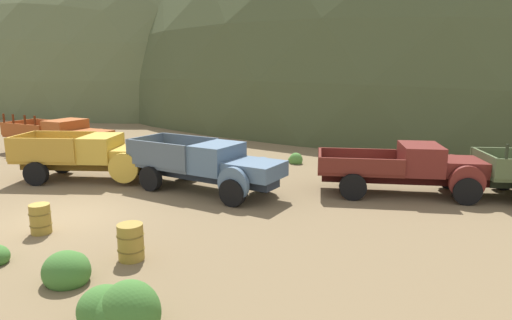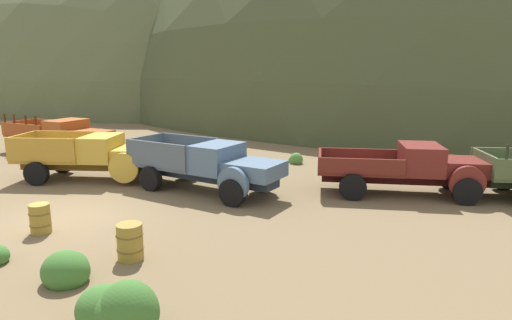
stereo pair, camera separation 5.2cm
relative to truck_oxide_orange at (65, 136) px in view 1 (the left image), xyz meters
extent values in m
plane|color=brown|center=(8.07, -8.01, -1.01)|extent=(300.00, 300.00, 0.00)
ellipsoid|color=#56603D|center=(-16.82, 51.04, -1.01)|extent=(70.56, 82.04, 53.01)
ellipsoid|color=#424C2D|center=(18.02, 48.61, -1.01)|extent=(90.60, 83.78, 54.35)
cube|color=#51220D|center=(-0.47, 0.03, -0.35)|extent=(6.28, 1.29, 0.36)
cube|color=#A34C1E|center=(1.82, -0.09, 0.11)|extent=(2.06, 1.83, 0.55)
cube|color=#B7B2A8|center=(2.74, -0.14, 0.08)|extent=(0.14, 1.19, 0.44)
cylinder|color=#A34C1E|center=(1.51, -1.10, -0.25)|extent=(1.21, 0.24, 1.20)
cylinder|color=#A34C1E|center=(1.61, 0.95, -0.25)|extent=(1.21, 0.24, 1.20)
cube|color=#A34C1E|center=(0.12, 0.00, 0.36)|extent=(1.55, 2.06, 1.05)
cube|color=black|center=(0.77, -0.04, 0.57)|extent=(0.14, 1.69, 0.59)
cube|color=#97471E|center=(-2.18, 0.11, -0.11)|extent=(3.25, 2.24, 0.12)
cube|color=#97471E|center=(-2.23, -0.92, 0.30)|extent=(3.15, 0.26, 0.70)
cube|color=#97471E|center=(-2.12, 1.15, 0.30)|extent=(3.15, 0.26, 0.70)
cube|color=#97471E|center=(-3.69, 0.19, 0.30)|extent=(0.21, 2.08, 0.70)
cube|color=#51220D|center=(-3.49, -0.86, 0.90)|extent=(0.08, 0.08, 0.50)
cube|color=#51220D|center=(-2.70, -0.90, 0.90)|extent=(0.08, 0.08, 0.50)
cube|color=#51220D|center=(-1.76, -0.95, 0.90)|extent=(0.08, 0.08, 0.50)
cube|color=#51220D|center=(-0.97, -0.99, 0.90)|extent=(0.08, 0.08, 0.50)
cylinder|color=black|center=(1.50, -1.16, -0.53)|extent=(0.97, 0.33, 0.96)
cylinder|color=black|center=(1.61, 1.00, -0.53)|extent=(0.97, 0.33, 0.96)
cylinder|color=black|center=(-2.50, -0.95, -0.53)|extent=(0.97, 0.33, 0.96)
cylinder|color=black|center=(-2.38, 1.21, -0.53)|extent=(0.97, 0.33, 0.96)
cube|color=brown|center=(5.34, -3.83, -0.35)|extent=(5.61, 2.73, 0.36)
cube|color=gold|center=(7.30, -3.16, 0.11)|extent=(2.23, 2.19, 0.55)
cube|color=#B7B2A8|center=(8.08, -2.89, 0.08)|extent=(0.46, 1.14, 0.44)
cylinder|color=gold|center=(7.40, -4.19, -0.25)|extent=(1.19, 0.56, 1.20)
cylinder|color=gold|center=(6.74, -2.28, -0.25)|extent=(1.19, 0.56, 1.20)
cube|color=gold|center=(5.85, -3.66, 0.36)|extent=(1.86, 2.28, 1.05)
cube|color=black|center=(6.40, -3.47, 0.57)|extent=(0.59, 1.59, 0.59)
cube|color=#B5882D|center=(3.90, -4.33, -0.11)|extent=(3.34, 2.86, 0.12)
cube|color=#B5882D|center=(4.23, -5.29, 0.43)|extent=(2.71, 1.01, 0.95)
cube|color=#B5882D|center=(3.56, -3.36, 0.43)|extent=(2.71, 1.01, 0.95)
cube|color=#B5882D|center=(2.61, -4.77, 0.43)|extent=(0.76, 1.97, 0.95)
cylinder|color=black|center=(6.73, -2.23, -0.53)|extent=(1.00, 0.58, 0.96)
cylinder|color=black|center=(4.02, -5.41, -0.53)|extent=(1.00, 0.58, 0.96)
cylinder|color=black|center=(3.33, -3.39, -0.53)|extent=(1.00, 0.58, 0.96)
cube|color=#262D39|center=(10.71, -3.50, -0.35)|extent=(5.95, 1.74, 0.36)
cube|color=slate|center=(12.86, -3.80, 0.11)|extent=(2.07, 1.91, 0.55)
cube|color=#B7B2A8|center=(13.72, -3.92, 0.08)|extent=(0.24, 1.14, 0.44)
cylinder|color=slate|center=(12.48, -4.74, -0.25)|extent=(1.21, 0.34, 1.20)
cylinder|color=slate|center=(12.75, -2.78, -0.25)|extent=(1.21, 0.34, 1.20)
cube|color=slate|center=(11.26, -3.58, 0.36)|extent=(1.61, 2.08, 1.05)
cube|color=black|center=(11.87, -3.66, 0.57)|extent=(0.27, 1.61, 0.59)
cube|color=#4D5B67|center=(9.12, -3.28, -0.11)|extent=(3.22, 2.39, 0.12)
cube|color=#4D5B67|center=(8.98, -4.27, 0.43)|extent=(2.96, 0.51, 0.95)
cube|color=#4D5B67|center=(9.26, -2.29, 0.43)|extent=(2.96, 0.51, 0.95)
cube|color=#4D5B67|center=(7.71, -3.08, 0.43)|extent=(0.38, 1.99, 0.95)
cylinder|color=black|center=(12.47, -4.79, -0.53)|extent=(0.99, 0.41, 0.96)
cylinder|color=black|center=(12.76, -2.73, -0.53)|extent=(0.99, 0.41, 0.96)
cylinder|color=black|center=(8.73, -4.27, -0.53)|extent=(0.99, 0.41, 0.96)
cylinder|color=black|center=(9.02, -2.21, -0.53)|extent=(0.99, 0.41, 0.96)
cube|color=black|center=(17.65, -0.95, -0.35)|extent=(6.02, 2.44, 0.36)
cube|color=maroon|center=(19.78, -0.38, 0.11)|extent=(2.25, 2.10, 0.55)
cube|color=#B7B2A8|center=(20.63, -0.16, 0.08)|extent=(0.37, 1.13, 0.44)
cylinder|color=maroon|center=(19.79, -1.41, -0.25)|extent=(1.21, 0.48, 1.20)
cylinder|color=maroon|center=(19.28, 0.51, -0.25)|extent=(1.21, 0.48, 1.20)
cube|color=maroon|center=(18.19, -0.80, 0.36)|extent=(1.83, 2.22, 1.05)
cube|color=black|center=(18.80, -0.64, 0.57)|extent=(0.47, 1.59, 0.59)
cube|color=maroon|center=(16.06, -1.37, -0.11)|extent=(3.44, 2.72, 0.12)
cube|color=maroon|center=(16.32, -2.34, 0.23)|extent=(2.95, 0.87, 0.55)
cube|color=maroon|center=(15.81, -0.40, 0.23)|extent=(2.95, 0.87, 0.55)
cube|color=maroon|center=(14.67, -1.74, 0.23)|extent=(0.61, 1.97, 0.55)
cylinder|color=black|center=(19.80, -1.46, -0.53)|extent=(1.00, 0.52, 0.96)
cylinder|color=black|center=(19.26, 0.56, -0.53)|extent=(1.00, 0.52, 0.96)
cylinder|color=black|center=(16.09, -2.45, -0.53)|extent=(1.00, 0.52, 0.96)
cylinder|color=black|center=(15.55, -0.42, -0.53)|extent=(1.00, 0.52, 0.96)
cube|color=#495735|center=(20.32, -0.25, 0.30)|extent=(0.76, 2.13, 0.70)
cube|color=#232B1B|center=(20.89, -1.23, 0.90)|extent=(0.10, 0.10, 0.50)
cylinder|color=black|center=(21.15, 1.22, -0.53)|extent=(1.00, 0.56, 0.96)
cylinder|color=olive|center=(8.54, -9.18, -0.58)|extent=(0.57, 0.57, 0.85)
torus|color=brown|center=(8.54, -9.18, -0.41)|extent=(0.61, 0.61, 0.03)
torus|color=brown|center=(8.54, -9.18, -0.75)|extent=(0.61, 0.61, 0.03)
cylinder|color=olive|center=(12.05, -9.60, -0.55)|extent=(0.63, 0.63, 0.91)
torus|color=brown|center=(12.05, -9.60, -0.37)|extent=(0.67, 0.67, 0.03)
torus|color=brown|center=(12.05, -9.60, -0.73)|extent=(0.67, 0.67, 0.03)
ellipsoid|color=#4C8438|center=(12.18, 2.81, -0.88)|extent=(0.64, 0.58, 0.45)
ellipsoid|color=#4C8438|center=(12.32, 2.61, -0.81)|extent=(0.67, 0.60, 0.70)
ellipsoid|color=#3D702D|center=(11.43, -10.85, -0.80)|extent=(0.77, 0.69, 0.74)
ellipsoid|color=#3D702D|center=(11.51, -11.13, -0.75)|extent=(1.08, 0.98, 0.92)
ellipsoid|color=#3D702D|center=(11.54, -11.07, -0.77)|extent=(0.96, 0.86, 0.87)
ellipsoid|color=#3D702D|center=(13.75, -11.97, -0.74)|extent=(1.24, 1.11, 0.96)
ellipsoid|color=#3D702D|center=(13.41, -12.04, -0.75)|extent=(1.08, 0.97, 0.92)
ellipsoid|color=#3D702D|center=(13.95, -12.00, -0.68)|extent=(1.14, 1.03, 1.17)
camera|label=1|loc=(18.87, -17.76, 3.63)|focal=31.00mm
camera|label=2|loc=(18.91, -17.74, 3.63)|focal=31.00mm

